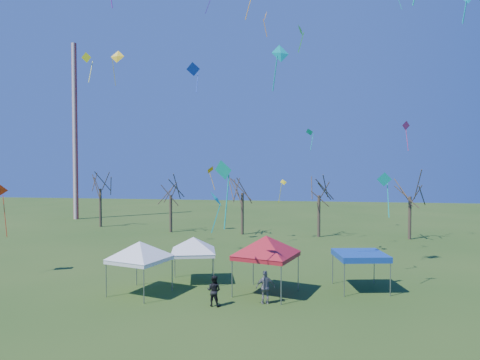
% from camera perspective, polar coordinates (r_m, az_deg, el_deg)
% --- Properties ---
extents(ground, '(140.00, 140.00, 0.00)m').
position_cam_1_polar(ground, '(24.36, -3.06, -16.53)').
color(ground, '#2A4B18').
rests_on(ground, ground).
extents(radio_mast, '(0.70, 0.70, 25.00)m').
position_cam_1_polar(radio_mast, '(65.61, -21.14, 6.03)').
color(radio_mast, silver).
rests_on(radio_mast, ground).
extents(tree_0, '(3.83, 3.83, 8.44)m').
position_cam_1_polar(tree_0, '(56.21, -18.15, 0.62)').
color(tree_0, '#3D2D21').
rests_on(tree_0, ground).
extents(tree_1, '(3.42, 3.42, 7.54)m').
position_cam_1_polar(tree_1, '(49.79, -9.23, -0.27)').
color(tree_1, '#3D2D21').
rests_on(tree_1, ground).
extents(tree_2, '(3.71, 3.71, 8.18)m').
position_cam_1_polar(tree_2, '(47.53, 0.32, 0.25)').
color(tree_2, '#3D2D21').
rests_on(tree_2, ground).
extents(tree_3, '(3.59, 3.59, 7.91)m').
position_cam_1_polar(tree_3, '(46.67, 10.50, -0.07)').
color(tree_3, '#3D2D21').
rests_on(tree_3, ground).
extents(tree_4, '(3.58, 3.58, 7.89)m').
position_cam_1_polar(tree_4, '(47.78, 21.75, -0.16)').
color(tree_4, '#3D2D21').
rests_on(tree_4, ground).
extents(tent_white_west, '(3.99, 3.99, 3.66)m').
position_cam_1_polar(tent_white_west, '(26.57, -13.23, -8.42)').
color(tent_white_west, gray).
rests_on(tent_white_west, ground).
extents(tent_white_mid, '(3.80, 3.80, 3.46)m').
position_cam_1_polar(tent_white_mid, '(28.63, -6.24, -7.96)').
color(tent_white_mid, gray).
rests_on(tent_white_mid, ground).
extents(tent_red, '(4.42, 4.42, 4.06)m').
position_cam_1_polar(tent_red, '(25.88, 3.51, -7.93)').
color(tent_red, gray).
rests_on(tent_red, ground).
extents(tent_blue, '(3.45, 3.45, 2.31)m').
position_cam_1_polar(tent_blue, '(27.92, 15.74, -9.68)').
color(tent_blue, gray).
rests_on(tent_blue, ground).
extents(person_dark, '(0.92, 0.78, 1.69)m').
position_cam_1_polar(person_dark, '(24.27, -3.50, -14.51)').
color(person_dark, black).
rests_on(person_dark, ground).
extents(person_grey, '(1.17, 0.75, 1.85)m').
position_cam_1_polar(person_grey, '(24.61, 3.41, -14.08)').
color(person_grey, slate).
rests_on(person_grey, ground).
extents(kite_12, '(0.95, 0.67, 3.06)m').
position_cam_1_polar(kite_12, '(46.75, 21.23, 6.71)').
color(kite_12, '#EE347A').
rests_on(kite_12, ground).
extents(kite_17, '(0.91, 0.54, 2.78)m').
position_cam_1_polar(kite_17, '(27.71, 18.70, -0.04)').
color(kite_17, '#0CC0AF').
rests_on(kite_17, ground).
extents(kite_18, '(0.37, 0.75, 1.87)m').
position_cam_1_polar(kite_18, '(33.80, 3.40, 20.92)').
color(kite_18, orange).
rests_on(kite_18, ground).
extents(kite_7, '(0.93, 0.79, 2.74)m').
position_cam_1_polar(kite_7, '(41.34, -19.76, 15.04)').
color(kite_7, '#D2DE17').
rests_on(kite_7, ground).
extents(kite_13, '(1.00, 1.18, 2.51)m').
position_cam_1_polar(kite_13, '(43.18, -3.99, 1.34)').
color(kite_13, orange).
rests_on(kite_13, ground).
extents(kite_19, '(1.01, 0.94, 2.20)m').
position_cam_1_polar(kite_19, '(43.07, 9.27, 6.29)').
color(kite_19, '#0BACA8').
rests_on(kite_19, ground).
extents(kite_25, '(0.42, 0.81, 1.77)m').
position_cam_1_polar(kite_25, '(27.64, 8.13, 19.11)').
color(kite_25, green).
rests_on(kite_25, ground).
extents(kite_9, '(0.65, 0.51, 1.47)m').
position_cam_1_polar(kite_9, '(25.93, 27.97, 20.40)').
color(kite_9, '#0DC0C7').
rests_on(kite_9, ground).
extents(kite_5, '(1.20, 0.92, 3.62)m').
position_cam_1_polar(kite_5, '(22.32, -2.18, 1.21)').
color(kite_5, '#0BAD9C').
rests_on(kite_5, ground).
extents(kite_1, '(0.72, 1.03, 2.21)m').
position_cam_1_polar(kite_1, '(22.43, -3.14, -2.53)').
color(kite_1, '#0BB0A9').
rests_on(kite_1, ground).
extents(kite_27, '(1.02, 0.80, 2.48)m').
position_cam_1_polar(kite_27, '(23.74, 5.39, 16.40)').
color(kite_27, '#0DD1C4').
rests_on(kite_27, ground).
extents(kite_11, '(1.25, 0.74, 2.70)m').
position_cam_1_polar(kite_11, '(38.94, -6.25, 14.47)').
color(kite_11, blue).
rests_on(kite_11, ground).
extents(kite_2, '(1.48, 0.78, 3.67)m').
position_cam_1_polar(kite_2, '(47.74, -16.05, 15.53)').
color(kite_2, yellow).
rests_on(kite_2, ground).
extents(kite_22, '(0.97, 0.92, 2.49)m').
position_cam_1_polar(kite_22, '(44.26, 5.78, -0.42)').
color(kite_22, yellow).
rests_on(kite_22, ground).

